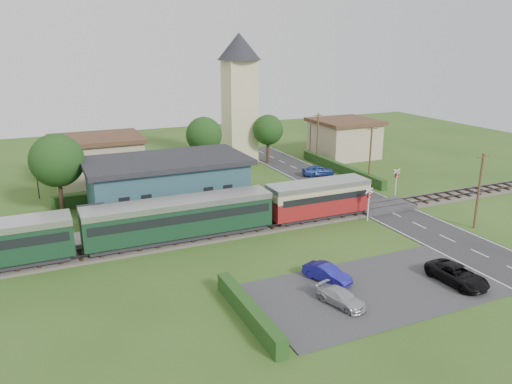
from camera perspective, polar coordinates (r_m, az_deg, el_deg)
name	(u,v)px	position (r m, az deg, el deg)	size (l,w,h in m)	color
ground	(307,229)	(45.90, 5.85, -4.27)	(120.00, 120.00, 0.00)	#2D4C19
railway_track	(296,221)	(47.48, 4.65, -3.35)	(76.00, 3.20, 0.49)	#4C443D
road	(395,214)	(51.39, 15.56, -2.45)	(6.00, 70.00, 0.05)	#28282B
car_park	(375,289)	(36.07, 13.43, -10.76)	(17.00, 9.00, 0.08)	#333335
crossing_deck	(382,206)	(52.78, 14.21, -1.60)	(6.20, 3.40, 0.45)	#333335
platform	(185,225)	(46.63, -8.14, -3.71)	(30.00, 3.00, 0.45)	gray
equipment_hut	(93,221)	(44.76, -18.10, -3.22)	(2.30, 2.30, 2.55)	beige
station_building	(167,183)	(51.21, -10.10, 0.98)	(16.00, 9.00, 5.30)	#2B565F
train	(142,223)	(42.08, -12.86, -3.44)	(43.20, 2.90, 3.40)	#232328
church_tower	(239,88)	(70.47, -1.91, 11.77)	(6.00, 6.00, 17.60)	beige
house_west	(98,158)	(63.75, -17.65, 3.67)	(10.80, 8.80, 5.50)	tan
house_east	(344,138)	(75.10, 10.04, 6.12)	(8.80, 8.80, 5.50)	tan
hedge_carpark	(249,311)	(31.43, -0.80, -13.48)	(0.80, 9.00, 1.20)	#193814
hedge_roadside	(341,168)	(65.91, 9.64, 2.69)	(0.80, 18.00, 1.20)	#193814
hedge_station	(158,191)	(55.99, -11.15, 0.12)	(22.00, 0.80, 1.30)	#193814
tree_a	(57,161)	(52.12, -21.80, 3.36)	(5.20, 5.20, 8.00)	#332316
tree_b	(204,135)	(64.10, -5.97, 6.48)	(4.60, 4.60, 7.34)	#332316
tree_c	(268,130)	(69.69, 1.38, 7.10)	(4.20, 4.20, 6.78)	#332316
utility_pole_b	(479,190)	(49.12, 24.12, 0.19)	(1.40, 0.22, 7.00)	#473321
utility_pole_c	(370,155)	(60.48, 12.92, 4.17)	(1.40, 0.22, 7.00)	#473321
utility_pole_d	(317,138)	(70.19, 7.04, 6.20)	(1.40, 0.22, 7.00)	#473321
crossing_signal_near	(369,199)	(48.27, 12.76, -0.84)	(0.84, 0.28, 3.28)	silver
crossing_signal_far	(396,179)	(56.22, 15.74, 1.45)	(0.84, 0.28, 3.28)	silver
streetlamp_west	(36,172)	(58.46, -23.84, 2.12)	(0.30, 0.30, 5.15)	#3F3F47
streetlamp_east	(310,135)	(75.43, 6.24, 6.51)	(0.30, 0.30, 5.15)	#3F3F47
car_on_road	(318,170)	(63.86, 7.11, 2.47)	(1.63, 4.04, 1.38)	#264296
car_park_blue	(327,273)	(36.21, 8.12, -9.19)	(1.27, 3.64, 1.20)	navy
car_park_silver	(341,297)	(33.41, 9.70, -11.78)	(1.45, 3.56, 1.03)	#B0B3BA
car_park_dark	(457,275)	(38.30, 22.01, -8.75)	(2.13, 4.62, 1.28)	black
pedestrian_near	(237,204)	(48.16, -2.21, -1.40)	(0.69, 0.45, 1.88)	gray
pedestrian_far	(126,222)	(45.10, -14.67, -3.37)	(0.83, 0.65, 1.71)	gray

